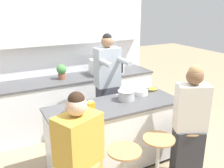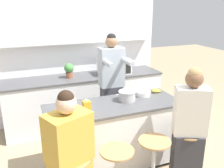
# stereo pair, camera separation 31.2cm
# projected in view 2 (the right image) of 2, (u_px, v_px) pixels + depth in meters

# --- Properties ---
(ground_plane) EXTENTS (16.00, 16.00, 0.00)m
(ground_plane) POSITION_uv_depth(u_px,v_px,m) (114.00, 165.00, 3.43)
(ground_plane) COLOR tan
(wall_back) EXTENTS (2.98, 0.22, 2.70)m
(wall_back) POSITION_uv_depth(u_px,v_px,m) (79.00, 37.00, 4.41)
(wall_back) COLOR white
(wall_back) RESTS_ON ground_plane
(back_counter) EXTENTS (2.77, 0.63, 0.91)m
(back_counter) POSITION_uv_depth(u_px,v_px,m) (85.00, 100.00, 4.48)
(back_counter) COLOR silver
(back_counter) RESTS_ON ground_plane
(kitchen_island) EXTENTS (1.73, 0.65, 0.90)m
(kitchen_island) POSITION_uv_depth(u_px,v_px,m) (114.00, 135.00, 3.28)
(kitchen_island) COLOR black
(kitchen_island) RESTS_ON ground_plane
(bar_stool_center_right) EXTENTS (0.38, 0.38, 0.68)m
(bar_stool_center_right) POSITION_uv_depth(u_px,v_px,m) (153.00, 165.00, 2.84)
(bar_stool_center_right) COLOR tan
(bar_stool_center_right) RESTS_ON ground_plane
(bar_stool_rightmost) EXTENTS (0.38, 0.38, 0.68)m
(bar_stool_rightmost) POSITION_uv_depth(u_px,v_px,m) (185.00, 155.00, 3.03)
(bar_stool_rightmost) COLOR tan
(bar_stool_rightmost) RESTS_ON ground_plane
(person_cooking) EXTENTS (0.37, 0.55, 1.71)m
(person_cooking) POSITION_uv_depth(u_px,v_px,m) (112.00, 91.00, 3.76)
(person_cooking) COLOR #383842
(person_cooking) RESTS_ON ground_plane
(person_wrapped_blanket) EXTENTS (0.48, 0.42, 1.39)m
(person_wrapped_blanket) POSITION_uv_depth(u_px,v_px,m) (70.00, 161.00, 2.41)
(person_wrapped_blanket) COLOR gold
(person_wrapped_blanket) RESTS_ON ground_plane
(person_seated_near) EXTENTS (0.43, 0.38, 1.47)m
(person_seated_near) POSITION_uv_depth(u_px,v_px,m) (189.00, 133.00, 2.90)
(person_seated_near) COLOR #333338
(person_seated_near) RESTS_ON ground_plane
(cooking_pot) EXTENTS (0.31, 0.23, 0.13)m
(cooking_pot) POSITION_uv_depth(u_px,v_px,m) (127.00, 96.00, 3.24)
(cooking_pot) COLOR #B7BABC
(cooking_pot) RESTS_ON kitchen_island
(fruit_bowl) EXTENTS (0.20, 0.20, 0.06)m
(fruit_bowl) POSITION_uv_depth(u_px,v_px,m) (143.00, 93.00, 3.44)
(fruit_bowl) COLOR white
(fruit_bowl) RESTS_ON kitchen_island
(coffee_cup_near) EXTENTS (0.12, 0.09, 0.10)m
(coffee_cup_near) POSITION_uv_depth(u_px,v_px,m) (69.00, 115.00, 2.73)
(coffee_cup_near) COLOR #4C7099
(coffee_cup_near) RESTS_ON kitchen_island
(coffee_cup_far) EXTENTS (0.12, 0.08, 0.09)m
(coffee_cup_far) POSITION_uv_depth(u_px,v_px,m) (67.00, 108.00, 2.94)
(coffee_cup_far) COLOR #DB4C51
(coffee_cup_far) RESTS_ON kitchen_island
(banana_bunch) EXTENTS (0.18, 0.13, 0.06)m
(banana_bunch) POSITION_uv_depth(u_px,v_px,m) (156.00, 91.00, 3.55)
(banana_bunch) COLOR yellow
(banana_bunch) RESTS_ON kitchen_island
(juice_carton) EXTENTS (0.08, 0.08, 0.20)m
(juice_carton) POSITION_uv_depth(u_px,v_px,m) (87.00, 109.00, 2.78)
(juice_carton) COLOR gold
(juice_carton) RESTS_ON kitchen_island
(microwave) EXTENTS (0.54, 0.35, 0.27)m
(microwave) POSITION_uv_depth(u_px,v_px,m) (114.00, 66.00, 4.45)
(microwave) COLOR white
(microwave) RESTS_ON back_counter
(potted_plant) EXTENTS (0.16, 0.16, 0.25)m
(potted_plant) POSITION_uv_depth(u_px,v_px,m) (69.00, 70.00, 4.20)
(potted_plant) COLOR #93563D
(potted_plant) RESTS_ON back_counter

